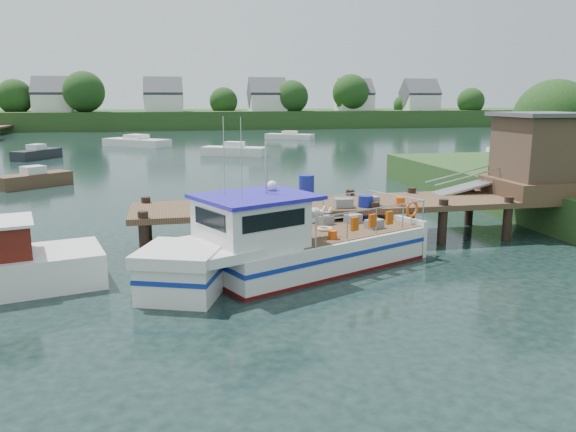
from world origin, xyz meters
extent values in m
plane|color=black|center=(0.00, 0.00, 0.00)|extent=(160.00, 160.00, 0.00)
cylinder|color=#332114|center=(14.00, 6.00, 1.52)|extent=(0.50, 0.50, 3.05)
sphere|color=#1D3E15|center=(14.00, 6.00, 3.96)|extent=(3.90, 3.90, 3.90)
cube|color=#28471D|center=(0.00, 84.00, 1.40)|extent=(140.00, 24.00, 3.00)
cylinder|color=#332114|center=(-28.00, 79.00, 2.10)|extent=(0.60, 0.60, 4.20)
sphere|color=#1D3E15|center=(-28.00, 79.00, 5.21)|extent=(5.54, 5.54, 5.54)
cylinder|color=#332114|center=(-17.00, 75.00, 2.40)|extent=(0.60, 0.60, 4.80)
sphere|color=#1D3E15|center=(-17.00, 75.00, 5.95)|extent=(6.34, 6.34, 6.34)
cylinder|color=#332114|center=(-6.00, 77.00, 1.50)|extent=(0.60, 0.60, 3.00)
sphere|color=#1D3E15|center=(-6.00, 77.00, 3.72)|extent=(3.96, 3.96, 3.96)
cylinder|color=#332114|center=(5.00, 79.00, 1.80)|extent=(0.60, 0.60, 3.60)
sphere|color=#1D3E15|center=(5.00, 79.00, 4.46)|extent=(4.75, 4.75, 4.75)
cylinder|color=#332114|center=(16.00, 75.00, 2.10)|extent=(0.60, 0.60, 4.20)
sphere|color=#1D3E15|center=(16.00, 75.00, 5.21)|extent=(5.54, 5.54, 5.54)
cylinder|color=#332114|center=(27.00, 77.00, 2.40)|extent=(0.60, 0.60, 4.80)
sphere|color=#1D3E15|center=(27.00, 77.00, 5.95)|extent=(6.34, 6.34, 6.34)
cylinder|color=#332114|center=(38.00, 79.00, 1.50)|extent=(0.60, 0.60, 3.00)
sphere|color=#1D3E15|center=(38.00, 79.00, 3.72)|extent=(3.96, 3.96, 3.96)
cylinder|color=#332114|center=(49.00, 75.00, 1.80)|extent=(0.60, 0.60, 3.60)
sphere|color=#1D3E15|center=(49.00, 75.00, 4.46)|extent=(4.75, 4.75, 4.75)
cube|color=silver|center=(-22.00, 78.00, 4.00)|extent=(6.00, 5.00, 3.00)
cube|color=#47474C|center=(-22.00, 78.00, 5.90)|extent=(6.20, 5.09, 5.09)
cube|color=silver|center=(-5.00, 77.00, 4.00)|extent=(6.00, 5.00, 3.00)
cube|color=#47474C|center=(-5.00, 77.00, 5.90)|extent=(6.20, 5.09, 5.09)
cube|color=silver|center=(12.00, 76.00, 4.00)|extent=(6.00, 5.00, 3.00)
cube|color=#47474C|center=(12.00, 76.00, 5.90)|extent=(6.20, 5.09, 5.09)
cube|color=silver|center=(28.00, 78.00, 4.00)|extent=(6.00, 5.00, 3.00)
cube|color=#47474C|center=(28.00, 78.00, 5.90)|extent=(6.20, 5.09, 5.09)
cube|color=silver|center=(40.00, 77.00, 4.00)|extent=(6.00, 5.00, 3.00)
cube|color=#47474C|center=(40.00, 77.00, 5.90)|extent=(6.20, 5.09, 5.09)
cube|color=#513926|center=(2.00, 0.00, 1.30)|extent=(16.00, 3.00, 0.20)
cylinder|color=black|center=(-5.50, -1.30, 0.65)|extent=(0.32, 0.32, 1.90)
cylinder|color=black|center=(-5.50, 1.30, 0.65)|extent=(0.32, 0.32, 1.90)
cylinder|color=black|center=(-3.00, -1.30, 0.65)|extent=(0.32, 0.32, 1.90)
cylinder|color=black|center=(-3.00, 1.30, 0.65)|extent=(0.32, 0.32, 1.90)
cylinder|color=black|center=(-0.50, -1.30, 0.65)|extent=(0.32, 0.32, 1.90)
cylinder|color=black|center=(-0.50, 1.30, 0.65)|extent=(0.32, 0.32, 1.90)
cylinder|color=black|center=(2.00, -1.30, 0.65)|extent=(0.32, 0.32, 1.90)
cylinder|color=black|center=(2.00, 1.30, 0.65)|extent=(0.32, 0.32, 1.90)
cylinder|color=black|center=(4.50, -1.30, 0.65)|extent=(0.32, 0.32, 1.90)
cylinder|color=black|center=(4.50, 1.30, 0.65)|extent=(0.32, 0.32, 1.90)
cylinder|color=black|center=(7.00, -1.30, 0.65)|extent=(0.32, 0.32, 1.90)
cylinder|color=black|center=(7.00, 1.30, 0.65)|extent=(0.32, 0.32, 1.90)
cylinder|color=black|center=(9.50, -1.30, 0.65)|extent=(0.32, 0.32, 1.90)
cylinder|color=black|center=(9.50, 1.30, 0.65)|extent=(0.32, 0.32, 1.90)
cube|color=#513926|center=(9.00, 0.00, 1.70)|extent=(3.20, 3.00, 0.60)
cube|color=#473427|center=(9.00, 0.00, 3.10)|extent=(2.60, 2.60, 2.40)
cube|color=#47474C|center=(9.00, 0.00, 4.40)|extent=(3.00, 3.00, 0.15)
cube|color=#A5A8AD|center=(6.70, 0.90, 1.65)|extent=(3.34, 0.90, 0.79)
cylinder|color=silver|center=(6.70, 0.50, 2.15)|extent=(3.34, 0.05, 0.76)
cylinder|color=silver|center=(6.70, 1.30, 2.15)|extent=(3.34, 0.05, 0.76)
cube|color=slate|center=(1.00, -1.00, 1.56)|extent=(0.60, 0.40, 0.30)
cube|color=slate|center=(2.00, -0.80, 1.56)|extent=(0.60, 0.40, 0.30)
cylinder|color=#D24B0C|center=(3.00, -1.10, 1.55)|extent=(0.30, 0.30, 0.28)
cylinder|color=navy|center=(0.20, 0.90, 1.84)|extent=(0.56, 0.56, 0.85)
cube|color=silver|center=(-0.47, -2.92, 0.50)|extent=(7.08, 5.10, 1.01)
cube|color=silver|center=(-4.47, -4.72, 0.50)|extent=(2.40, 2.40, 1.01)
cube|color=silver|center=(-4.47, -4.72, 1.14)|extent=(2.59, 2.67, 0.31)
cube|color=silver|center=(-3.67, -4.36, 1.11)|extent=(2.63, 3.00, 0.26)
cube|color=navy|center=(-0.47, -2.92, 0.63)|extent=(7.17, 5.17, 0.12)
cube|color=navy|center=(-4.47, -4.72, 0.63)|extent=(2.44, 2.44, 0.12)
cube|color=#520C0B|center=(-0.47, -2.92, 0.04)|extent=(7.17, 5.15, 0.12)
cube|color=#513926|center=(0.49, -2.49, 1.02)|extent=(5.29, 4.10, 0.04)
cube|color=silver|center=(2.65, -1.52, 0.59)|extent=(1.24, 2.47, 1.18)
cube|color=silver|center=(-2.55, -3.86, 1.67)|extent=(3.18, 3.09, 1.32)
cube|color=black|center=(-2.08, -4.91, 1.93)|extent=(1.77, 0.82, 0.44)
cube|color=black|center=(-3.02, -2.81, 1.93)|extent=(1.77, 0.82, 0.44)
cube|color=black|center=(-3.68, -4.37, 1.93)|extent=(0.68, 1.45, 0.44)
cube|color=#231BA9|center=(-2.39, -3.79, 2.37)|extent=(3.76, 3.54, 0.11)
cylinder|color=silver|center=(-2.07, -3.64, 3.11)|extent=(0.09, 0.09, 1.40)
cylinder|color=silver|center=(-2.85, -4.48, 3.47)|extent=(0.03, 0.03, 2.11)
cylinder|color=silver|center=(-3.21, -3.68, 3.47)|extent=(0.03, 0.03, 2.11)
sphere|color=silver|center=(-1.82, -3.14, 2.54)|extent=(0.42, 0.42, 0.32)
cylinder|color=silver|center=(1.10, -3.54, 1.84)|extent=(4.02, 1.84, 0.04)
cylinder|color=silver|center=(0.11, -1.34, 1.84)|extent=(4.02, 1.84, 0.04)
cylinder|color=silver|center=(2.63, -1.53, 1.84)|extent=(1.03, 2.22, 0.04)
cylinder|color=silver|center=(-0.86, -4.42, 1.43)|extent=(0.05, 0.05, 0.83)
cylinder|color=silver|center=(-1.85, -2.22, 1.43)|extent=(0.05, 0.05, 0.83)
cylinder|color=silver|center=(0.18, -3.96, 1.43)|extent=(0.05, 0.05, 0.83)
cylinder|color=silver|center=(-0.81, -1.75, 1.43)|extent=(0.05, 0.05, 0.83)
cylinder|color=silver|center=(1.22, -3.49, 1.43)|extent=(0.05, 0.05, 0.83)
cylinder|color=silver|center=(0.23, -1.28, 1.43)|extent=(0.05, 0.05, 0.83)
cylinder|color=silver|center=(2.26, -3.02, 1.43)|extent=(0.05, 0.05, 0.83)
cylinder|color=silver|center=(1.27, -0.81, 1.43)|extent=(0.05, 0.05, 0.83)
cylinder|color=silver|center=(3.10, -2.64, 1.43)|extent=(0.05, 0.05, 0.83)
cylinder|color=silver|center=(2.11, -0.44, 1.43)|extent=(0.05, 0.05, 0.83)
cube|color=slate|center=(1.50, -2.61, 1.17)|extent=(0.62, 0.54, 0.28)
cube|color=slate|center=(1.11, -1.73, 1.17)|extent=(0.62, 0.54, 0.28)
cube|color=slate|center=(0.16, -1.77, 1.17)|extent=(0.58, 0.50, 0.28)
cylinder|color=navy|center=(1.76, -1.05, 1.40)|extent=(0.65, 0.65, 0.77)
cylinder|color=#D24B0C|center=(-0.15, -3.64, 1.15)|extent=(0.35, 0.35, 0.26)
torus|color=#BFB28C|center=(-0.06, -2.55, 1.07)|extent=(0.65, 0.65, 0.11)
torus|color=#D24B0C|center=(2.95, -2.15, 1.49)|extent=(0.53, 0.30, 0.54)
cube|color=#D24B0C|center=(0.43, -3.86, 1.49)|extent=(0.26, 0.18, 0.39)
cube|color=#D24B0C|center=(1.07, -3.58, 1.49)|extent=(0.26, 0.18, 0.39)
cube|color=#D24B0C|center=(1.71, -3.29, 1.49)|extent=(0.26, 0.18, 0.39)
imported|color=silver|center=(-0.84, -3.38, 1.78)|extent=(0.57, 0.66, 1.54)
cube|color=#513926|center=(-12.26, 15.66, 0.38)|extent=(4.02, 3.71, 0.75)
cube|color=silver|center=(-12.26, 15.66, 0.95)|extent=(1.51, 1.49, 0.48)
cube|color=silver|center=(10.24, 50.02, 0.32)|extent=(6.08, 4.85, 0.64)
cube|color=silver|center=(10.24, 50.02, 0.80)|extent=(2.16, 2.08, 0.41)
cube|color=silver|center=(1.06, 30.77, 0.39)|extent=(5.90, 4.26, 0.79)
cube|color=silver|center=(1.06, 30.77, 0.99)|extent=(2.02, 1.92, 0.51)
cube|color=silver|center=(21.55, 21.68, 0.37)|extent=(7.64, 5.50, 0.73)
cube|color=silver|center=(21.55, 21.68, 0.92)|extent=(2.61, 2.48, 0.47)
cube|color=silver|center=(-7.84, 42.77, 0.40)|extent=(7.29, 6.73, 0.80)
cube|color=silver|center=(-7.84, 42.77, 1.00)|extent=(2.74, 2.70, 0.51)
cube|color=black|center=(-15.38, 31.62, 0.39)|extent=(3.50, 4.67, 0.79)
cube|color=silver|center=(-15.38, 31.62, 0.99)|extent=(1.55, 1.62, 0.50)
camera|label=1|loc=(-4.67, -18.64, 4.99)|focal=35.00mm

